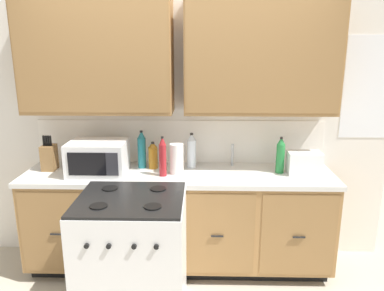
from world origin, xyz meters
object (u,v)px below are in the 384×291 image
at_px(stove_range, 133,257).
at_px(toaster, 304,163).
at_px(paper_towel_roll, 177,159).
at_px(bottle_teal, 142,150).
at_px(microwave, 98,158).
at_px(bottle_green, 280,155).
at_px(knife_block, 49,157).
at_px(bottle_red, 163,157).
at_px(bottle_amber, 153,155).
at_px(bottle_clear, 192,151).

relative_size(stove_range, toaster, 3.39).
bearing_deg(paper_towel_roll, bottle_teal, 154.90).
bearing_deg(microwave, bottle_teal, 26.08).
height_order(stove_range, bottle_green, bottle_green).
bearing_deg(toaster, paper_towel_roll, -178.87).
bearing_deg(knife_block, bottle_red, -7.71).
bearing_deg(bottle_teal, stove_range, -87.70).
bearing_deg(bottle_teal, bottle_red, -46.06).
bearing_deg(bottle_red, microwave, 175.38).
distance_m(toaster, bottle_amber, 1.31).
distance_m(bottle_red, bottle_green, 1.00).
bearing_deg(bottle_amber, bottle_teal, 170.34).
bearing_deg(knife_block, bottle_amber, 3.87).
relative_size(toaster, bottle_red, 0.82).
bearing_deg(bottle_amber, bottle_red, -61.75).
height_order(bottle_amber, bottle_teal, bottle_teal).
bearing_deg(knife_block, stove_range, -39.30).
xyz_separation_m(stove_range, toaster, (1.37, 0.63, 0.54)).
relative_size(bottle_red, bottle_clear, 1.08).
bearing_deg(bottle_red, bottle_teal, 133.94).
bearing_deg(bottle_teal, microwave, -153.92).
relative_size(stove_range, bottle_amber, 3.94).
xyz_separation_m(knife_block, bottle_clear, (1.25, 0.10, 0.04)).
xyz_separation_m(knife_block, bottle_amber, (0.91, 0.06, 0.00)).
bearing_deg(bottle_red, bottle_amber, 118.25).
relative_size(stove_range, knife_block, 3.06).
bearing_deg(bottle_clear, bottle_teal, -177.42).
bearing_deg(bottle_amber, bottle_clear, 6.21).
xyz_separation_m(paper_towel_roll, bottle_red, (-0.11, -0.07, 0.04)).
distance_m(bottle_amber, bottle_clear, 0.34).
height_order(microwave, bottle_green, bottle_green).
relative_size(toaster, bottle_teal, 0.83).
bearing_deg(paper_towel_roll, microwave, -178.20).
bearing_deg(bottle_red, knife_block, 172.29).
distance_m(paper_towel_roll, bottle_teal, 0.35).
distance_m(stove_range, bottle_red, 0.84).
height_order(stove_range, bottle_clear, bottle_clear).
xyz_separation_m(stove_range, bottle_amber, (0.07, 0.74, 0.56)).
bearing_deg(microwave, bottle_amber, 18.83).
xyz_separation_m(bottle_amber, bottle_red, (0.11, -0.20, 0.05)).
relative_size(paper_towel_roll, bottle_teal, 0.77).
bearing_deg(paper_towel_roll, stove_range, -115.22).
bearing_deg(microwave, bottle_green, 2.27).
xyz_separation_m(microwave, bottle_red, (0.56, -0.04, 0.03)).
distance_m(knife_block, bottle_red, 1.02).
relative_size(stove_range, microwave, 1.98).
bearing_deg(microwave, knife_block, 168.58).
height_order(bottle_teal, bottle_clear, bottle_teal).
xyz_separation_m(bottle_amber, bottle_teal, (-0.10, 0.02, 0.05)).
bearing_deg(bottle_teal, knife_block, -174.43).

